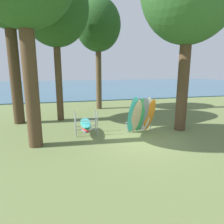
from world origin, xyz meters
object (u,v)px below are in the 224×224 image
(leaning_board_pile, at_px, (141,116))
(board_storage_rack, at_px, (86,125))
(tree_mid_behind, at_px, (98,26))
(tree_deep_back, at_px, (187,10))
(tree_far_right_back, at_px, (55,7))

(leaning_board_pile, distance_m, board_storage_rack, 2.95)
(tree_mid_behind, height_order, tree_deep_back, tree_deep_back)
(tree_deep_back, bearing_deg, board_storage_rack, -149.97)
(tree_deep_back, relative_size, board_storage_rack, 4.71)
(tree_deep_back, distance_m, leaning_board_pile, 10.61)
(tree_mid_behind, bearing_deg, board_storage_rack, -105.90)
(tree_far_right_back, distance_m, leaning_board_pile, 8.32)
(tree_mid_behind, distance_m, tree_deep_back, 7.12)
(tree_mid_behind, height_order, tree_far_right_back, tree_far_right_back)
(tree_deep_back, relative_size, leaning_board_pile, 4.86)
(tree_far_right_back, bearing_deg, tree_mid_behind, 45.28)
(leaning_board_pile, relative_size, board_storage_rack, 0.97)
(board_storage_rack, bearing_deg, leaning_board_pile, -10.03)
(tree_mid_behind, distance_m, board_storage_rack, 9.27)
(tree_far_right_back, height_order, leaning_board_pile, tree_far_right_back)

